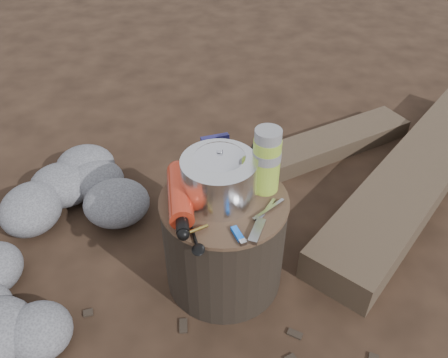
{
  "coord_description": "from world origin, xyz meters",
  "views": [
    {
      "loc": [
        0.02,
        -1.1,
        1.38
      ],
      "look_at": [
        0.0,
        0.0,
        0.48
      ],
      "focal_mm": 36.12,
      "sensor_mm": 36.0,
      "label": 1
    }
  ],
  "objects_px": {
    "camping_pot": "(220,172)",
    "fuel_bottle": "(180,195)",
    "stump": "(224,241)",
    "travel_mug": "(263,162)",
    "log_main": "(419,172)",
    "thermos": "(266,161)"
  },
  "relations": [
    {
      "from": "stump",
      "to": "camping_pot",
      "type": "relative_size",
      "value": 2.53
    },
    {
      "from": "camping_pot",
      "to": "travel_mug",
      "type": "xyz_separation_m",
      "value": [
        0.15,
        0.09,
        -0.02
      ]
    },
    {
      "from": "stump",
      "to": "travel_mug",
      "type": "bearing_deg",
      "value": 43.24
    },
    {
      "from": "camping_pot",
      "to": "travel_mug",
      "type": "relative_size",
      "value": 1.37
    },
    {
      "from": "stump",
      "to": "log_main",
      "type": "relative_size",
      "value": 0.25
    },
    {
      "from": "log_main",
      "to": "fuel_bottle",
      "type": "height_order",
      "value": "fuel_bottle"
    },
    {
      "from": "camping_pot",
      "to": "fuel_bottle",
      "type": "bearing_deg",
      "value": -154.51
    },
    {
      "from": "stump",
      "to": "camping_pot",
      "type": "height_order",
      "value": "camping_pot"
    },
    {
      "from": "stump",
      "to": "fuel_bottle",
      "type": "distance_m",
      "value": 0.28
    },
    {
      "from": "stump",
      "to": "thermos",
      "type": "bearing_deg",
      "value": 24.2
    },
    {
      "from": "camping_pot",
      "to": "thermos",
      "type": "bearing_deg",
      "value": 9.31
    },
    {
      "from": "fuel_bottle",
      "to": "travel_mug",
      "type": "distance_m",
      "value": 0.31
    },
    {
      "from": "camping_pot",
      "to": "fuel_bottle",
      "type": "height_order",
      "value": "camping_pot"
    },
    {
      "from": "stump",
      "to": "fuel_bottle",
      "type": "relative_size",
      "value": 1.34
    },
    {
      "from": "camping_pot",
      "to": "thermos",
      "type": "height_order",
      "value": "thermos"
    },
    {
      "from": "thermos",
      "to": "travel_mug",
      "type": "distance_m",
      "value": 0.08
    },
    {
      "from": "thermos",
      "to": "travel_mug",
      "type": "height_order",
      "value": "thermos"
    },
    {
      "from": "camping_pot",
      "to": "thermos",
      "type": "relative_size",
      "value": 0.74
    },
    {
      "from": "log_main",
      "to": "thermos",
      "type": "xyz_separation_m",
      "value": [
        -0.77,
        -0.51,
        0.44
      ]
    },
    {
      "from": "fuel_bottle",
      "to": "stump",
      "type": "bearing_deg",
      "value": 1.19
    },
    {
      "from": "log_main",
      "to": "fuel_bottle",
      "type": "distance_m",
      "value": 1.26
    },
    {
      "from": "camping_pot",
      "to": "travel_mug",
      "type": "height_order",
      "value": "camping_pot"
    }
  ]
}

